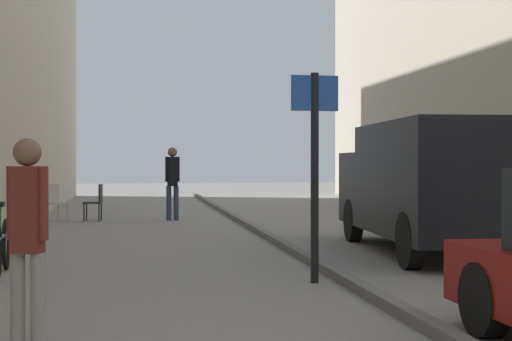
{
  "coord_description": "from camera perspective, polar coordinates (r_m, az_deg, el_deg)",
  "views": [
    {
      "loc": [
        -0.95,
        -2.73,
        1.5
      ],
      "look_at": [
        1.05,
        10.13,
        1.35
      ],
      "focal_mm": 53.8,
      "sensor_mm": 36.0,
      "label": 1
    }
  ],
  "objects": [
    {
      "name": "delivery_van",
      "position": [
        12.9,
        12.81,
        -0.9
      ],
      "size": [
        2.31,
        5.49,
        2.12
      ],
      "rotation": [
        0.0,
        0.0,
        -0.07
      ],
      "color": "black",
      "rests_on": "ground_plane"
    },
    {
      "name": "bicycle_leaning",
      "position": [
        10.7,
        -18.38,
        -5.39
      ],
      "size": [
        0.16,
        1.77,
        0.98
      ],
      "rotation": [
        0.0,
        0.0,
        0.05
      ],
      "color": "black",
      "rests_on": "ground_plane"
    },
    {
      "name": "street_sign_post",
      "position": [
        9.51,
        4.38,
        0.92
      ],
      "size": [
        0.6,
        0.1,
        2.6
      ],
      "rotation": [
        0.0,
        0.0,
        3.2
      ],
      "color": "black",
      "rests_on": "ground_plane"
    },
    {
      "name": "cafe_chair_near_window",
      "position": [
        19.94,
        -14.77,
        -2.12
      ],
      "size": [
        0.62,
        0.62,
        0.94
      ],
      "rotation": [
        0.0,
        0.0,
        3.87
      ],
      "color": "#B7B2A8",
      "rests_on": "ground_plane"
    },
    {
      "name": "pedestrian_mid_block",
      "position": [
        6.23,
        -16.62,
        -4.23
      ],
      "size": [
        0.33,
        0.24,
        1.68
      ],
      "rotation": [
        0.0,
        0.0,
        2.86
      ],
      "color": "gray",
      "rests_on": "ground_plane"
    },
    {
      "name": "ground_plane",
      "position": [
        14.84,
        -5.16,
        -5.16
      ],
      "size": [
        80.0,
        80.0,
        0.0
      ],
      "primitive_type": "plane",
      "color": "gray"
    },
    {
      "name": "cafe_chair_by_doorway",
      "position": [
        19.79,
        -11.8,
        -2.14
      ],
      "size": [
        0.48,
        0.48,
        0.94
      ],
      "rotation": [
        0.0,
        0.0,
        1.47
      ],
      "color": "black",
      "rests_on": "ground_plane"
    },
    {
      "name": "kerb_strip",
      "position": [
        15.02,
        0.89,
        -4.86
      ],
      "size": [
        0.16,
        40.0,
        0.12
      ],
      "primitive_type": "cube",
      "color": "#615F5B",
      "rests_on": "ground_plane"
    },
    {
      "name": "pedestrian_main_foreground",
      "position": [
        19.74,
        -6.23,
        -0.57
      ],
      "size": [
        0.37,
        0.24,
        1.88
      ],
      "rotation": [
        0.0,
        0.0,
        0.09
      ],
      "color": "#2D3851",
      "rests_on": "ground_plane"
    }
  ]
}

